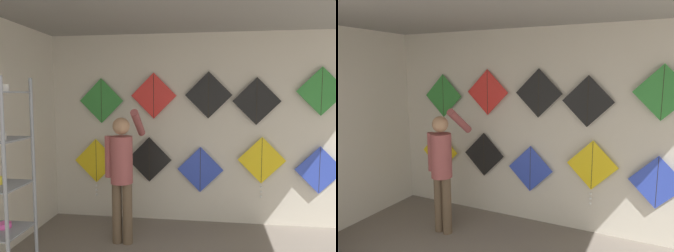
# 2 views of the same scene
# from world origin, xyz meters

# --- Properties ---
(back_panel) EXTENTS (5.49, 0.06, 2.80)m
(back_panel) POSITION_xyz_m (0.00, 3.72, 1.40)
(back_panel) COLOR beige
(back_panel) RESTS_ON ground
(shopkeeper) EXTENTS (0.44, 0.59, 1.73)m
(shopkeeper) POSITION_xyz_m (-1.02, 2.83, 0.97)
(shopkeeper) COLOR brown
(shopkeeper) RESTS_ON ground
(kite_0) EXTENTS (0.68, 0.04, 0.89)m
(kite_0) POSITION_xyz_m (-1.66, 3.63, 0.86)
(kite_0) COLOR yellow
(kite_1) EXTENTS (0.68, 0.01, 0.68)m
(kite_1) POSITION_xyz_m (-0.83, 3.63, 0.94)
(kite_1) COLOR black
(kite_2) EXTENTS (0.68, 0.01, 0.68)m
(kite_2) POSITION_xyz_m (-0.06, 3.63, 0.81)
(kite_2) COLOR blue
(kite_3) EXTENTS (0.68, 0.04, 0.89)m
(kite_3) POSITION_xyz_m (0.81, 3.63, 0.94)
(kite_3) COLOR yellow
(kite_4) EXTENTS (0.68, 0.01, 0.68)m
(kite_4) POSITION_xyz_m (1.60, 3.63, 0.85)
(kite_4) COLOR blue
(kite_5) EXTENTS (0.68, 0.01, 0.68)m
(kite_5) POSITION_xyz_m (-1.56, 3.63, 1.82)
(kite_5) COLOR #338C38
(kite_6) EXTENTS (0.68, 0.01, 0.68)m
(kite_6) POSITION_xyz_m (-0.76, 3.63, 1.89)
(kite_6) COLOR red
(kite_7) EXTENTS (0.68, 0.01, 0.68)m
(kite_7) POSITION_xyz_m (0.04, 3.63, 1.90)
(kite_7) COLOR black
(kite_8) EXTENTS (0.68, 0.01, 0.68)m
(kite_8) POSITION_xyz_m (0.72, 3.63, 1.82)
(kite_8) COLOR black
(kite_9) EXTENTS (0.68, 0.01, 0.68)m
(kite_9) POSITION_xyz_m (1.59, 3.63, 1.95)
(kite_9) COLOR #338C38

